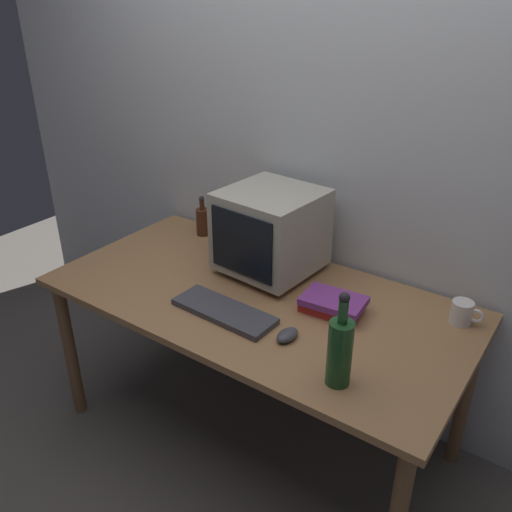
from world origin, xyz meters
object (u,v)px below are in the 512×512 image
(computer_mouse, at_px, (287,335))
(crt_monitor, at_px, (271,231))
(keyboard, at_px, (224,311))
(bottle_short, at_px, (203,220))
(book_stack, at_px, (332,304))
(bottle_tall, at_px, (340,350))
(mug, at_px, (462,313))

(computer_mouse, bearing_deg, crt_monitor, 135.11)
(crt_monitor, xyz_separation_m, keyboard, (0.05, -0.39, -0.18))
(bottle_short, bearing_deg, computer_mouse, -31.93)
(bottle_short, relative_size, book_stack, 0.82)
(crt_monitor, distance_m, bottle_short, 0.52)
(bottle_tall, height_order, mug, bottle_tall)
(mug, bearing_deg, bottle_tall, -111.46)
(bottle_tall, xyz_separation_m, book_stack, (-0.21, 0.35, -0.09))
(mug, bearing_deg, bottle_short, 177.72)
(keyboard, height_order, book_stack, book_stack)
(crt_monitor, distance_m, keyboard, 0.43)
(mug, bearing_deg, crt_monitor, -174.75)
(bottle_short, bearing_deg, bottle_tall, -29.75)
(computer_mouse, relative_size, book_stack, 0.40)
(bottle_tall, bearing_deg, mug, 68.54)
(keyboard, distance_m, book_stack, 0.41)
(bottle_short, xyz_separation_m, book_stack, (0.87, -0.26, -0.04))
(computer_mouse, xyz_separation_m, bottle_short, (-0.82, 0.51, 0.06))
(bottle_short, height_order, mug, bottle_short)
(crt_monitor, bearing_deg, bottle_short, 165.64)
(keyboard, bearing_deg, bottle_short, 138.53)
(keyboard, relative_size, book_stack, 1.68)
(bottle_tall, bearing_deg, bottle_short, 150.25)
(crt_monitor, relative_size, book_stack, 1.66)
(bottle_tall, xyz_separation_m, bottle_short, (-1.08, 0.62, -0.05))
(crt_monitor, relative_size, mug, 3.44)
(crt_monitor, height_order, bottle_short, crt_monitor)
(keyboard, bearing_deg, computer_mouse, 2.21)
(keyboard, bearing_deg, book_stack, 39.78)
(bottle_short, bearing_deg, mug, -2.28)
(crt_monitor, distance_m, computer_mouse, 0.54)
(bottle_short, distance_m, mug, 1.30)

